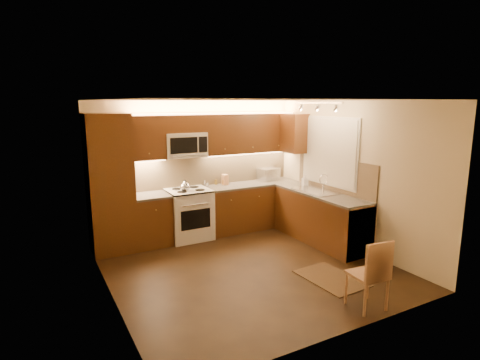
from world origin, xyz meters
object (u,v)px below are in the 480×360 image
stove (189,214)px  soap_bottle (305,180)px  knife_block (225,180)px  microwave (184,145)px  toaster_oven (268,174)px  dining_chair (367,273)px  sink (316,187)px  kettle (185,185)px

stove → soap_bottle: (2.12, -0.66, 0.55)m
knife_block → soap_bottle: 1.54m
microwave → soap_bottle: bearing=-20.7°
stove → soap_bottle: soap_bottle is taller
toaster_oven → soap_bottle: (0.29, -0.84, -0.01)m
dining_chair → soap_bottle: bearing=71.8°
sink → microwave: bearing=147.8°
stove → soap_bottle: bearing=-17.4°
stove → sink: (2.00, -1.12, 0.52)m
toaster_oven → soap_bottle: bearing=-81.0°
stove → knife_block: bearing=11.8°
stove → microwave: size_ratio=1.21×
stove → soap_bottle: size_ratio=4.20×
dining_chair → toaster_oven: bearing=81.2°
soap_bottle → sink: bearing=-92.3°
knife_block → dining_chair: knife_block is taller
soap_bottle → kettle: bearing=177.2°
stove → microwave: 1.27m
stove → microwave: microwave is taller
stove → sink: bearing=-29.4°
kettle → toaster_oven: bearing=5.4°
sink → kettle: kettle is taller
microwave → stove: bearing=-90.0°
kettle → soap_bottle: (2.21, -0.58, -0.01)m
sink → kettle: size_ratio=4.16×
stove → microwave: (0.00, 0.14, 1.26)m
stove → sink: size_ratio=1.07×
microwave → sink: microwave is taller
microwave → soap_bottle: microwave is taller
stove → toaster_oven: toaster_oven is taller
stove → dining_chair: bearing=-73.9°
kettle → toaster_oven: 1.93m
microwave → soap_bottle: 2.37m
stove → knife_block: 1.00m
soap_bottle → dining_chair: (-1.14, -2.71, -0.57)m
kettle → knife_block: kettle is taller
knife_block → toaster_oven: bearing=-0.3°
knife_block → stove: bearing=-168.6°
microwave → dining_chair: bearing=-74.4°
soap_bottle → microwave: bearing=171.3°
stove → toaster_oven: size_ratio=2.28×
stove → soap_bottle: 2.29m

